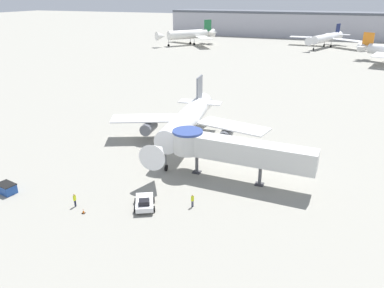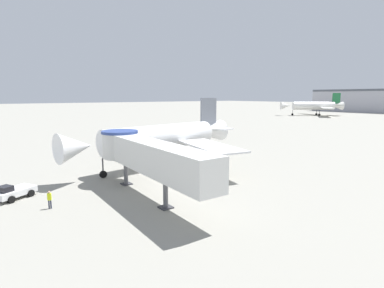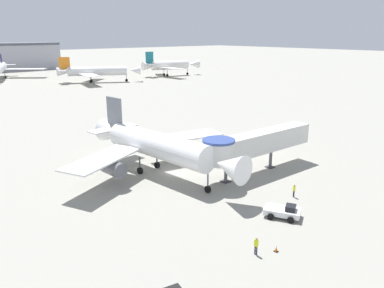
% 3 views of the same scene
% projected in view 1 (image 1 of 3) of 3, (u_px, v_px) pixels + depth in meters
% --- Properties ---
extents(ground_plane, '(800.00, 800.00, 0.00)m').
position_uv_depth(ground_plane, '(195.00, 151.00, 58.72)').
color(ground_plane, gray).
extents(main_airplane, '(26.67, 26.69, 9.54)m').
position_uv_depth(main_airplane, '(185.00, 122.00, 59.03)').
color(main_airplane, white).
rests_on(main_airplane, ground_plane).
extents(jet_bridge, '(19.00, 4.09, 5.97)m').
position_uv_depth(jet_bridge, '(231.00, 149.00, 48.28)').
color(jet_bridge, silver).
rests_on(jet_bridge, ground_plane).
extents(pushback_tug_white, '(3.50, 4.18, 1.44)m').
position_uv_depth(pushback_tug_white, '(144.00, 203.00, 42.91)').
color(pushback_tug_white, silver).
rests_on(pushback_tug_white, ground_plane).
extents(service_container_blue, '(2.62, 2.02, 1.24)m').
position_uv_depth(service_container_blue, '(7.00, 188.00, 46.15)').
color(service_container_blue, '#234C9E').
rests_on(service_container_blue, ground_plane).
extents(traffic_cone_apron_front, '(0.36, 0.36, 0.60)m').
position_uv_depth(traffic_cone_apron_front, '(83.00, 211.00, 41.95)').
color(traffic_cone_apron_front, black).
rests_on(traffic_cone_apron_front, ground_plane).
extents(traffic_cone_starboard_wing, '(0.39, 0.39, 0.65)m').
position_uv_depth(traffic_cone_starboard_wing, '(247.00, 155.00, 56.47)').
color(traffic_cone_starboard_wing, black).
rests_on(traffic_cone_starboard_wing, ground_plane).
extents(ground_crew_marshaller, '(0.22, 0.34, 1.69)m').
position_uv_depth(ground_crew_marshaller, '(75.00, 199.00, 43.03)').
color(ground_crew_marshaller, '#1E2338').
rests_on(ground_crew_marshaller, ground_plane).
extents(ground_crew_wing_walker, '(0.32, 0.36, 1.63)m').
position_uv_depth(ground_crew_wing_walker, '(192.00, 200.00, 42.99)').
color(ground_crew_wing_walker, '#1E2338').
rests_on(ground_crew_wing_walker, ground_plane).
extents(background_jet_navy_tail, '(35.23, 33.50, 9.77)m').
position_uv_depth(background_jet_navy_tail, '(327.00, 38.00, 168.76)').
color(background_jet_navy_tail, white).
rests_on(background_jet_navy_tail, ground_plane).
extents(background_jet_green_tail, '(29.18, 27.66, 11.22)m').
position_uv_depth(background_jet_green_tail, '(189.00, 34.00, 176.97)').
color(background_jet_green_tail, white).
rests_on(background_jet_green_tail, ground_plane).
extents(terminal_building, '(128.87, 19.92, 13.77)m').
position_uv_depth(terminal_building, '(284.00, 24.00, 211.79)').
color(terminal_building, '#A8A8B2').
rests_on(terminal_building, ground_plane).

